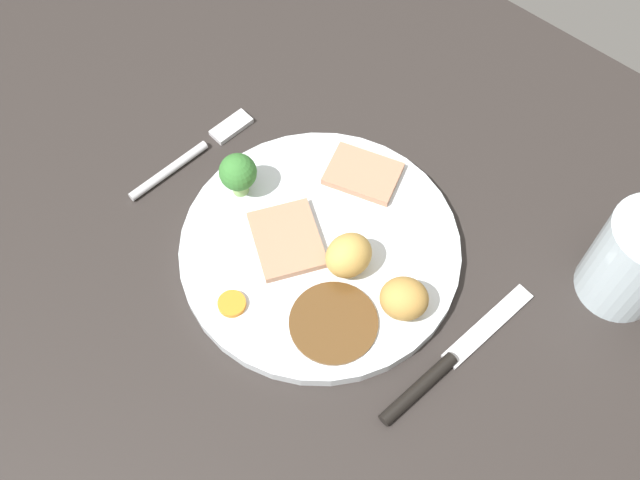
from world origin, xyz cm
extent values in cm
cube|color=#2B2623|center=(0.00, 0.00, 1.80)|extent=(120.00, 84.00, 3.60)
cylinder|color=white|center=(1.94, 1.74, 4.30)|extent=(26.58, 26.58, 1.40)
cylinder|color=#563819|center=(8.04, -3.46, 5.15)|extent=(7.97, 7.97, 0.30)
cube|color=tan|center=(-0.64, -0.48, 5.40)|extent=(9.50, 9.06, 0.80)
cube|color=tan|center=(0.28, 10.48, 5.40)|extent=(8.18, 6.98, 0.80)
ellipsoid|color=tan|center=(5.35, 1.77, 7.10)|extent=(4.53, 5.03, 4.20)
ellipsoid|color=#BC8C42|center=(11.70, 1.75, 6.86)|extent=(5.78, 5.66, 3.72)
cylinder|color=orange|center=(0.11, -8.09, 5.27)|extent=(2.56, 2.56, 0.54)
cylinder|color=#8CB766|center=(-7.96, 1.32, 5.93)|extent=(1.60, 1.60, 1.87)
sphere|color=#387A33|center=(-7.96, 1.32, 8.14)|extent=(3.64, 3.64, 3.64)
cylinder|color=silver|center=(-15.67, -1.35, 4.05)|extent=(1.83, 9.54, 0.90)
cube|color=silver|center=(-14.86, 6.86, 3.90)|extent=(2.43, 4.67, 0.60)
cylinder|color=black|center=(17.29, -3.02, 4.20)|extent=(2.29, 8.58, 1.20)
cube|color=silver|center=(18.46, 5.90, 3.80)|extent=(3.05, 10.63, 0.40)
cylinder|color=silver|center=(25.07, 17.08, 8.72)|extent=(7.56, 7.56, 10.25)
camera|label=1|loc=(23.91, -23.60, 65.57)|focal=41.35mm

